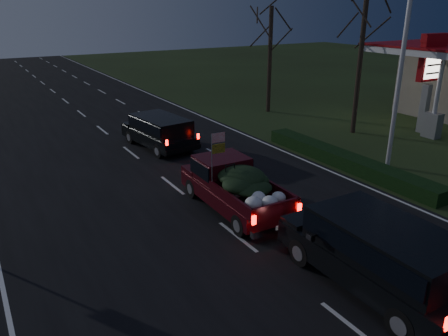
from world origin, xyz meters
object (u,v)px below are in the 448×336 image
light_pole (404,44)px  pickup_truck (234,184)px  gas_price_pylon (431,67)px  lead_suv (160,129)px  rear_suv (382,250)px

light_pole → pickup_truck: light_pole is taller
gas_price_pylon → pickup_truck: (-14.99, -3.14, -2.78)m
pickup_truck → lead_suv: bearing=87.0°
pickup_truck → rear_suv: pickup_truck is taller
light_pole → lead_suv: (-7.88, 8.00, -4.46)m
pickup_truck → light_pole: bearing=2.2°
light_pole → lead_suv: bearing=134.6°
lead_suv → pickup_truck: bearing=-100.9°
gas_price_pylon → rear_suv: 17.22m
gas_price_pylon → light_pole: bearing=-155.3°
pickup_truck → rear_suv: (0.64, -6.02, 0.18)m
lead_suv → rear_suv: size_ratio=0.91×
gas_price_pylon → pickup_truck: bearing=-168.2°
lead_suv → light_pole: bearing=-52.0°
light_pole → lead_suv: 12.08m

